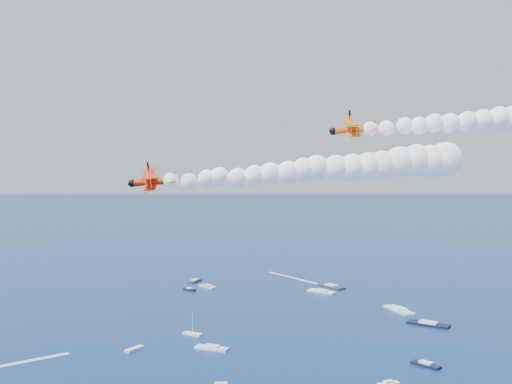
# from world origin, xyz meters

# --- Properties ---
(biplane_lead) EXTENTS (10.03, 11.58, 7.65)m
(biplane_lead) POSITION_xyz_m (11.69, 28.70, 61.08)
(biplane_lead) COLOR #EA5C04
(biplane_trail) EXTENTS (10.10, 11.48, 7.27)m
(biplane_trail) POSITION_xyz_m (-17.87, 13.94, 52.58)
(biplane_trail) COLOR red
(smoke_trail_lead) EXTENTS (51.04, 29.92, 9.28)m
(smoke_trail_lead) POSITION_xyz_m (35.85, 35.51, 62.95)
(smoke_trail_lead) COLOR white
(smoke_trail_trail) EXTENTS (51.30, 35.32, 9.28)m
(smoke_trail_trail) POSITION_xyz_m (5.74, 22.46, 54.45)
(smoke_trail_trail) COLOR white
(spectator_boats) EXTENTS (189.37, 157.11, 0.70)m
(spectator_boats) POSITION_xyz_m (-4.85, 121.85, 0.35)
(spectator_boats) COLOR silver
(spectator_boats) RESTS_ON ground
(boat_wakes) EXTENTS (133.64, 203.86, 0.04)m
(boat_wakes) POSITION_xyz_m (-33.54, 101.21, 0.03)
(boat_wakes) COLOR white
(boat_wakes) RESTS_ON ground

